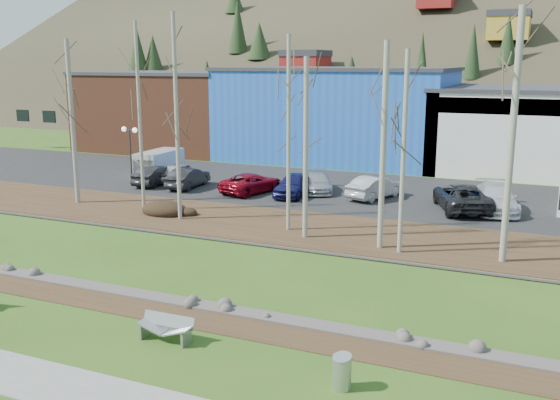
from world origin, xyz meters
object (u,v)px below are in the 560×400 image
at_px(street_lamp, 130,139).
at_px(car_6, 462,197).
at_px(car_2, 252,183).
at_px(car_5, 375,187).
at_px(van_grey, 158,164).
at_px(litter_bin, 342,373).
at_px(car_7, 496,198).
at_px(car_4, 294,185).
at_px(car_1, 188,178).
at_px(car_8, 155,175).
at_px(bench_damaged, 166,328).
at_px(car_0, 181,172).
at_px(seagull, 176,329).
at_px(car_3, 317,182).

bearing_deg(street_lamp, car_6, 14.97).
xyz_separation_m(car_2, car_5, (8.11, 1.52, 0.07)).
relative_size(car_6, van_grey, 1.27).
height_order(litter_bin, car_6, car_6).
height_order(litter_bin, car_7, car_7).
distance_m(car_4, van_grey, 12.47).
relative_size(street_lamp, car_1, 0.95).
bearing_deg(car_8, car_6, 177.55).
height_order(bench_damaged, car_7, car_7).
distance_m(car_0, car_4, 9.62).
distance_m(street_lamp, van_grey, 3.52).
bearing_deg(van_grey, bench_damaged, -57.25).
bearing_deg(car_5, seagull, 108.08).
height_order(litter_bin, car_0, car_0).
xyz_separation_m(car_1, car_5, (12.98, 1.76, 0.04)).
height_order(seagull, street_lamp, street_lamp).
distance_m(car_1, car_5, 13.10).
bearing_deg(street_lamp, seagull, -36.89).
distance_m(seagull, car_2, 22.24).
height_order(bench_damaged, car_3, car_3).
height_order(car_4, car_5, car_4).
height_order(bench_damaged, street_lamp, street_lamp).
bearing_deg(car_1, car_0, -49.22).
xyz_separation_m(litter_bin, car_1, (-18.34, 21.88, 0.39)).
relative_size(car_3, car_4, 1.00).
height_order(car_4, car_8, car_4).
height_order(seagull, van_grey, van_grey).
xyz_separation_m(car_5, car_7, (7.49, -0.66, 0.04)).
bearing_deg(car_3, car_7, -29.93).
xyz_separation_m(car_1, car_2, (4.87, 0.24, -0.03)).
xyz_separation_m(litter_bin, car_8, (-21.08, 21.88, 0.39)).
xyz_separation_m(car_8, van_grey, (-1.63, 2.77, 0.28)).
bearing_deg(bench_damaged, car_1, 119.11).
relative_size(car_0, car_8, 0.99).
height_order(car_4, car_6, car_6).
bearing_deg(litter_bin, car_8, 133.92).
distance_m(litter_bin, car_4, 24.62).
bearing_deg(street_lamp, van_grey, 93.59).
xyz_separation_m(bench_damaged, car_0, (-13.84, 22.86, 0.44)).
height_order(seagull, car_4, car_4).
distance_m(street_lamp, car_4, 12.96).
bearing_deg(car_7, car_1, 170.21).
bearing_deg(seagull, car_0, 131.03).
relative_size(car_0, car_6, 0.73).
xyz_separation_m(car_3, car_6, (9.76, -1.68, 0.16)).
relative_size(seagull, car_4, 0.11).
distance_m(car_4, car_7, 12.61).
distance_m(car_6, van_grey, 23.06).
distance_m(car_3, car_4, 2.11).
bearing_deg(car_3, car_8, 166.87).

